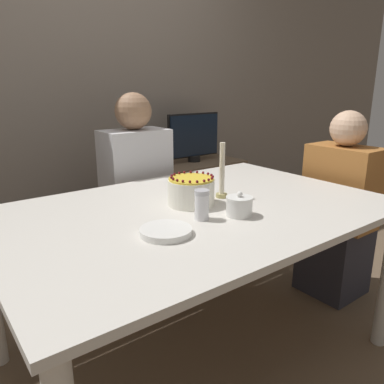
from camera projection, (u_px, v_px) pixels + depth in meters
The scene contains 12 objects.
ground_plane at pixel (196, 351), 1.86m from camera, with size 12.00×12.00×0.00m, color brown.
wall_behind at pixel (72, 81), 2.57m from camera, with size 8.00×0.05×2.60m.
dining_table at pixel (197, 226), 1.67m from camera, with size 1.70×1.14×0.76m.
cake at pixel (192, 191), 1.67m from camera, with size 0.21×0.21×0.13m.
sugar_bowl at pixel (239, 206), 1.52m from camera, with size 0.11×0.11×0.10m.
sugar_shaker at pixel (202, 205), 1.48m from camera, with size 0.06×0.06×0.12m.
plate_stack at pixel (166, 231), 1.34m from camera, with size 0.19×0.19×0.02m.
candle at pixel (222, 176), 1.76m from camera, with size 0.05×0.05×0.26m.
person_man_blue_shirt at pixel (137, 205), 2.36m from camera, with size 0.40×0.34×1.23m.
person_woman_floral at pixel (338, 218), 2.28m from camera, with size 0.34×0.40×1.14m.
side_cabinet at pixel (194, 202), 3.10m from camera, with size 0.74×0.48×0.68m.
tv_monitor at pixel (194, 137), 2.96m from camera, with size 0.48×0.10×0.38m.
Camera 1 is at (-0.96, -1.23, 1.28)m, focal length 35.00 mm.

